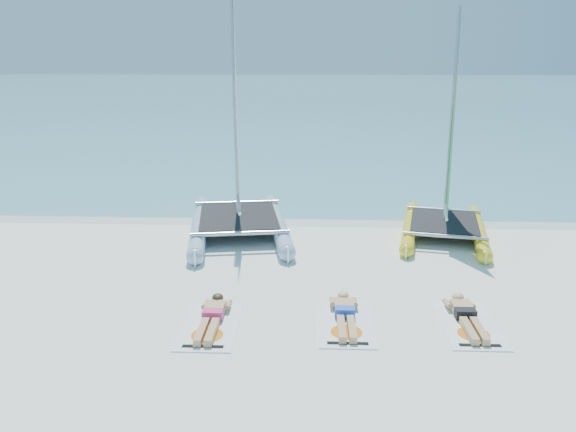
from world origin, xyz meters
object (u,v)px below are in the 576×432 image
Objects in this scene: catamaran_blue at (237,153)px; catamaran_yellow at (448,162)px; towel_a at (211,326)px; towel_c at (468,325)px; towel_b at (345,323)px; sunbather_c at (466,315)px; sunbather_b at (345,313)px; sunbather_a at (212,316)px.

catamaran_yellow is at bearing -5.73° from catamaran_blue.
towel_a is (-5.46, -5.97, -1.92)m from catamaran_yellow.
catamaran_yellow reaches higher than towel_c.
towel_a is 2.44m from towel_b.
catamaran_blue reaches higher than towel_b.
towel_c is 1.07× the size of sunbather_c.
catamaran_yellow is 3.32× the size of towel_b.
catamaran_blue is at bearing 115.97° from towel_b.
sunbather_b is (2.43, 0.40, 0.11)m from towel_a.
catamaran_blue reaches higher than sunbather_c.
sunbather_a reaches higher than towel_b.
catamaran_yellow is 3.32× the size of towel_a.
towel_a and towel_b have the same top height.
towel_c is 0.22m from sunbather_c.
towel_c is at bearing 0.60° from sunbather_a.
catamaran_yellow is (5.67, 0.32, -0.25)m from catamaran_blue.
sunbather_a and sunbather_b have the same top height.
towel_a is 2.47m from sunbather_b.
towel_b is 2.23m from sunbather_c.
sunbather_a is at bearing -121.87° from catamaran_yellow.
sunbather_b is at bearing 175.77° from towel_c.
catamaran_blue reaches higher than sunbather_a.
sunbather_b is 2.23m from towel_c.
sunbather_b is (2.65, -5.25, -2.06)m from catamaran_blue.
sunbather_a is at bearing 90.00° from towel_a.
towel_b is at bearing -73.00° from catamaran_blue.
towel_b is (2.43, 0.02, -0.11)m from sunbather_a.
towel_b is 1.07× the size of sunbather_c.
catamaran_yellow reaches higher than towel_a.
towel_b is 1.00× the size of towel_c.
catamaran_yellow is 5.89m from sunbather_c.
sunbather_b is at bearing 90.00° from towel_b.
catamaran_yellow reaches higher than towel_b.
sunbather_c is at bearing 90.00° from towel_c.
towel_a is 1.07× the size of sunbather_c.
towel_c is at bearing -86.54° from catamaran_yellow.
catamaran_blue is 7.43m from sunbather_c.
catamaran_blue reaches higher than sunbather_b.
catamaran_yellow is 8.15m from sunbather_a.
towel_c is at bearing -57.00° from catamaran_blue.
towel_c is (2.22, 0.03, 0.00)m from towel_b.
sunbather_c reaches higher than towel_c.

